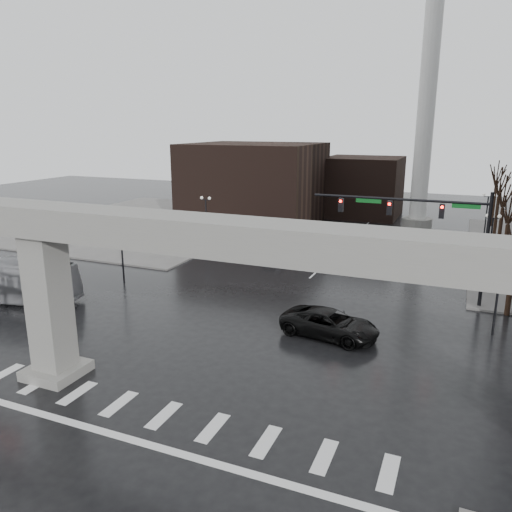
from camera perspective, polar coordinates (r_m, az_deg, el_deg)
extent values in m
plane|color=black|center=(23.87, -9.11, -16.34)|extent=(160.00, 160.00, 0.00)
cube|color=slate|center=(66.01, -11.93, 3.82)|extent=(28.00, 36.00, 0.15)
cube|color=gray|center=(20.92, -10.00, 2.79)|extent=(48.00, 2.20, 1.40)
cube|color=gray|center=(26.44, -22.51, -5.41)|extent=(1.60, 1.60, 7.30)
cube|color=gray|center=(27.73, -21.81, -12.03)|extent=(2.60, 2.60, 0.50)
cube|color=black|center=(64.71, -0.21, 8.33)|extent=(16.00, 14.00, 10.00)
cube|color=black|center=(70.90, 12.09, 7.76)|extent=(10.00, 10.00, 8.00)
cylinder|color=silver|center=(63.44, 18.95, 16.49)|extent=(2.00, 2.00, 30.00)
cylinder|color=gray|center=(64.45, 17.89, 3.63)|extent=(3.60, 3.60, 1.20)
cylinder|color=black|center=(36.94, 24.75, 0.47)|extent=(0.24, 0.24, 8.00)
cylinder|color=black|center=(36.59, 15.85, 6.26)|extent=(12.00, 0.18, 0.18)
cube|color=black|center=(36.45, 20.47, 4.83)|extent=(0.35, 0.30, 1.00)
cube|color=black|center=(36.75, 15.01, 5.33)|extent=(0.35, 0.30, 1.00)
cube|color=black|center=(37.37, 9.68, 5.77)|extent=(0.35, 0.30, 1.00)
sphere|color=#FF0C05|center=(36.22, 20.50, 5.25)|extent=(0.20, 0.20, 0.20)
cube|color=#0B521A|center=(36.35, 22.90, 5.29)|extent=(1.80, 0.05, 0.35)
cube|color=#0B521A|center=(36.91, 12.74, 6.22)|extent=(1.80, 0.05, 0.35)
cylinder|color=black|center=(32.78, 25.84, -4.27)|extent=(0.14, 0.14, 4.80)
cube|color=black|center=(32.15, 26.31, -0.30)|extent=(0.90, 0.06, 0.06)
sphere|color=silver|center=(32.07, 25.55, 0.12)|extent=(0.32, 0.32, 0.32)
sphere|color=silver|center=(32.14, 27.14, -0.03)|extent=(0.32, 0.32, 0.32)
cylinder|color=black|center=(46.29, 25.16, 1.05)|extent=(0.14, 0.14, 4.80)
cube|color=black|center=(45.85, 25.48, 3.91)|extent=(0.90, 0.06, 0.06)
sphere|color=silver|center=(45.80, 24.95, 4.21)|extent=(0.32, 0.32, 0.32)
sphere|color=silver|center=(45.84, 26.07, 4.09)|extent=(0.32, 0.32, 0.32)
cylinder|color=black|center=(60.03, 24.79, 3.96)|extent=(0.14, 0.14, 4.80)
cube|color=black|center=(59.69, 25.04, 6.17)|extent=(0.90, 0.06, 0.06)
sphere|color=silver|center=(59.65, 24.62, 6.40)|extent=(0.32, 0.32, 0.32)
sphere|color=silver|center=(59.69, 25.49, 6.31)|extent=(0.32, 0.32, 0.32)
cylinder|color=black|center=(40.95, -15.05, 0.32)|extent=(0.14, 0.14, 4.80)
cube|color=black|center=(40.45, -15.27, 3.55)|extent=(0.90, 0.06, 0.06)
sphere|color=silver|center=(40.69, -15.79, 3.86)|extent=(0.32, 0.32, 0.32)
sphere|color=silver|center=(40.14, -14.78, 3.79)|extent=(0.32, 0.32, 0.32)
cylinder|color=black|center=(52.40, -5.71, 3.86)|extent=(0.14, 0.14, 4.80)
cube|color=black|center=(52.01, -5.78, 6.40)|extent=(0.90, 0.06, 0.06)
sphere|color=silver|center=(52.20, -6.22, 6.64)|extent=(0.32, 0.32, 0.32)
sphere|color=silver|center=(51.77, -5.34, 6.59)|extent=(0.32, 0.32, 0.32)
cylinder|color=black|center=(64.86, 0.20, 6.03)|extent=(0.14, 0.14, 4.80)
cube|color=black|center=(64.54, 0.21, 8.09)|extent=(0.90, 0.06, 0.06)
sphere|color=silver|center=(64.69, -0.17, 8.29)|extent=(0.32, 0.32, 0.32)
sphere|color=silver|center=(64.35, 0.58, 8.25)|extent=(0.32, 0.32, 0.32)
cylinder|color=black|center=(36.71, 27.13, -2.69)|extent=(0.34, 0.34, 4.55)
cylinder|color=black|center=(44.42, 26.51, 0.27)|extent=(0.34, 0.34, 4.66)
cylinder|color=black|center=(43.73, 27.08, 5.13)|extent=(0.12, 1.55, 3.05)
cylinder|color=black|center=(52.22, 26.07, 2.35)|extent=(0.34, 0.34, 4.76)
cylinder|color=black|center=(51.63, 26.56, 6.59)|extent=(0.12, 1.59, 3.11)
cylinder|color=black|center=(51.94, 27.06, 6.30)|extent=(0.86, 1.18, 2.62)
cylinder|color=black|center=(60.07, 25.75, 3.89)|extent=(0.34, 0.34, 4.87)
cylinder|color=black|center=(59.55, 26.18, 7.66)|extent=(0.12, 1.62, 3.18)
cylinder|color=black|center=(59.85, 26.62, 7.40)|extent=(0.88, 1.20, 2.68)
cylinder|color=black|center=(67.96, 25.50, 5.07)|extent=(0.34, 0.34, 4.97)
cylinder|color=black|center=(67.49, 25.88, 8.48)|extent=(0.12, 1.65, 3.25)
cylinder|color=black|center=(67.79, 26.27, 8.24)|extent=(0.89, 1.23, 2.74)
imported|color=black|center=(30.21, 8.42, -7.67)|extent=(6.18, 3.56, 1.62)
imported|color=#A1A1A6|center=(39.92, -26.89, -2.47)|extent=(11.25, 4.56, 3.06)
imported|color=black|center=(46.66, 2.12, 0.44)|extent=(1.69, 4.18, 1.42)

